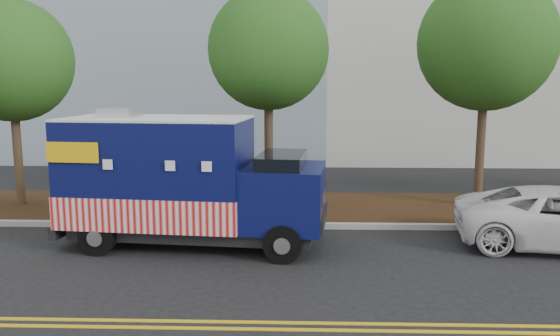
{
  "coord_description": "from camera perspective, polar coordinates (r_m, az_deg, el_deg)",
  "views": [
    {
      "loc": [
        0.69,
        -12.88,
        3.92
      ],
      "look_at": [
        0.26,
        0.6,
        1.77
      ],
      "focal_mm": 35.0,
      "sensor_mm": 36.0,
      "label": 1
    }
  ],
  "objects": [
    {
      "name": "ground",
      "position": [
        13.48,
        -1.18,
        -7.86
      ],
      "size": [
        120.0,
        120.0,
        0.0
      ],
      "primitive_type": "plane",
      "color": "black",
      "rests_on": "ground"
    },
    {
      "name": "centerline_far",
      "position": [
        9.1,
        -2.81,
        -16.46
      ],
      "size": [
        120.0,
        0.1,
        0.01
      ],
      "primitive_type": "cube",
      "color": "gold",
      "rests_on": "ground"
    },
    {
      "name": "curb",
      "position": [
        14.81,
        -0.89,
        -6.01
      ],
      "size": [
        120.0,
        0.18,
        0.15
      ],
      "primitive_type": "cube",
      "color": "#9E9E99",
      "rests_on": "ground"
    },
    {
      "name": "centerline_near",
      "position": [
        9.32,
        -2.68,
        -15.8
      ],
      "size": [
        120.0,
        0.1,
        0.01
      ],
      "primitive_type": "cube",
      "color": "gold",
      "rests_on": "ground"
    },
    {
      "name": "sign_post",
      "position": [
        15.22,
        -6.63,
        -1.32
      ],
      "size": [
        0.06,
        0.06,
        2.4
      ],
      "primitive_type": "cube",
      "color": "#473828",
      "rests_on": "ground"
    },
    {
      "name": "tree_b",
      "position": [
        16.15,
        -1.22,
        12.21
      ],
      "size": [
        3.51,
        3.51,
        6.59
      ],
      "color": "#38281C",
      "rests_on": "ground"
    },
    {
      "name": "mulch_strip",
      "position": [
        16.84,
        -0.55,
        -4.16
      ],
      "size": [
        120.0,
        4.0,
        0.15
      ],
      "primitive_type": "cube",
      "color": "black",
      "rests_on": "ground"
    },
    {
      "name": "food_truck",
      "position": [
        13.25,
        -10.3,
        -1.66
      ],
      "size": [
        6.45,
        2.94,
        3.3
      ],
      "rotation": [
        0.0,
        0.0,
        -0.1
      ],
      "color": "black",
      "rests_on": "ground"
    },
    {
      "name": "tree_a",
      "position": [
        18.44,
        -26.32,
        10.02
      ],
      "size": [
        3.66,
        3.66,
        6.38
      ],
      "color": "#38281C",
      "rests_on": "ground"
    },
    {
      "name": "tree_c",
      "position": [
        17.49,
        20.76,
        12.09
      ],
      "size": [
        3.99,
        3.99,
        7.03
      ],
      "color": "#38281C",
      "rests_on": "ground"
    }
  ]
}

